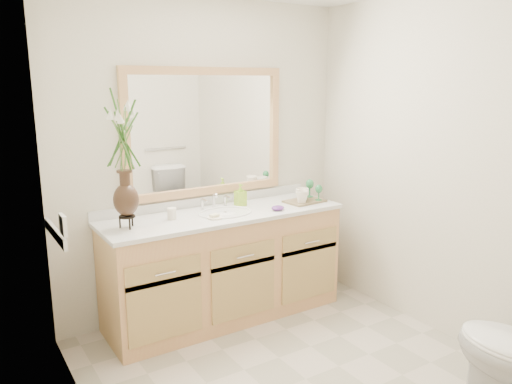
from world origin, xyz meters
TOP-DOWN VIEW (x-y plane):
  - floor at (0.00, 0.00)m, footprint 2.60×2.60m
  - wall_back at (0.00, 1.30)m, footprint 2.40×0.02m
  - wall_left at (-1.20, 0.00)m, footprint 0.02×2.60m
  - wall_right at (1.20, 0.00)m, footprint 0.02×2.60m
  - vanity at (0.00, 1.01)m, footprint 1.80×0.55m
  - counter at (0.00, 1.01)m, footprint 1.84×0.57m
  - sink at (0.00, 1.00)m, footprint 0.38×0.34m
  - mirror at (0.00, 1.28)m, footprint 1.32×0.04m
  - switch_plate at (-1.19, 0.76)m, footprint 0.02×0.12m
  - door at (-0.30, -1.29)m, footprint 0.80×0.03m
  - flower_vase at (-0.74, 1.01)m, footprint 0.20×0.20m
  - tumbler at (-0.40, 1.05)m, footprint 0.06×0.06m
  - soap_dish at (-0.14, 0.90)m, footprint 0.10×0.10m
  - soap_bottle at (0.21, 1.14)m, footprint 0.07×0.07m
  - purple_dish at (0.37, 0.85)m, footprint 0.12×0.10m
  - tray at (0.71, 0.95)m, footprint 0.33×0.24m
  - mug_left at (0.64, 0.90)m, footprint 0.13×0.12m
  - mug_right at (0.71, 0.98)m, footprint 0.14×0.14m
  - goblet_front at (0.81, 0.89)m, footprint 0.06×0.06m
  - goblet_back at (0.82, 1.03)m, footprint 0.07×0.07m

SIDE VIEW (x-z plane):
  - floor at x=0.00m, z-range 0.00..0.00m
  - vanity at x=0.00m, z-range 0.00..0.80m
  - sink at x=0.00m, z-range 0.66..0.89m
  - counter at x=0.00m, z-range 0.80..0.83m
  - tray at x=0.71m, z-range 0.83..0.85m
  - soap_dish at x=-0.14m, z-range 0.82..0.86m
  - purple_dish at x=0.37m, z-range 0.83..0.87m
  - tumbler at x=-0.40m, z-range 0.83..0.91m
  - mug_right at x=0.71m, z-range 0.85..0.95m
  - mug_left at x=0.64m, z-range 0.85..0.95m
  - soap_bottle at x=0.21m, z-range 0.83..0.98m
  - goblet_front at x=0.81m, z-range 0.87..1.00m
  - goblet_back at x=0.82m, z-range 0.87..1.02m
  - switch_plate at x=-1.19m, z-range 0.92..1.04m
  - door at x=-0.30m, z-range 0.00..2.00m
  - wall_back at x=0.00m, z-range 0.00..2.40m
  - wall_left at x=-1.20m, z-range 0.00..2.40m
  - wall_right at x=1.20m, z-range 0.00..2.40m
  - flower_vase at x=-0.74m, z-range 0.97..1.78m
  - mirror at x=0.00m, z-range 0.92..1.89m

